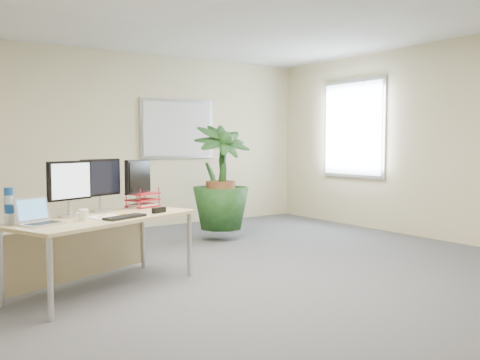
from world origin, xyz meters
TOP-DOWN VIEW (x-y plane):
  - floor at (0.00, 0.00)m, footprint 8.00×8.00m
  - back_wall at (0.00, 4.00)m, footprint 7.00×0.04m
  - whiteboard at (1.20, 3.97)m, footprint 1.30×0.04m
  - window at (3.47, 2.30)m, footprint 0.04×1.30m
  - desk at (-1.19, 0.96)m, footprint 1.88×1.33m
  - floor_plant at (1.04, 2.42)m, footprint 0.84×0.84m
  - monitor_left at (-1.42, 1.01)m, footprint 0.43×0.21m
  - monitor_right at (-1.06, 1.21)m, footprint 0.44×0.21m
  - monitor_dark at (-0.64, 1.31)m, footprint 0.38×0.30m
  - laptop at (-1.76, 0.74)m, footprint 0.38×0.36m
  - keyboard at (-1.04, 0.68)m, footprint 0.43×0.28m
  - coffee_mug at (-1.39, 0.75)m, footprint 0.13×0.09m
  - spiral_notebook at (-1.17, 0.83)m, footprint 0.32×0.26m
  - orange_pen at (-1.19, 0.82)m, footprint 0.10×0.09m
  - yellow_highlighter at (-1.00, 0.90)m, footprint 0.12×0.03m
  - water_bottle at (-1.95, 0.87)m, footprint 0.08×0.08m
  - letter_tray at (-0.58, 1.34)m, footprint 0.36×0.32m
  - stapler at (-0.63, 0.84)m, footprint 0.16×0.10m

SIDE VIEW (x-z plane):
  - floor at x=0.00m, z-range 0.00..0.00m
  - desk at x=-1.19m, z-range 0.20..0.86m
  - spiral_notebook at x=-1.17m, z-range 0.67..0.68m
  - yellow_highlighter at x=-1.00m, z-range 0.67..0.68m
  - keyboard at x=-1.04m, z-range 0.67..0.69m
  - orange_pen at x=-1.19m, z-range 0.68..0.69m
  - stapler at x=-0.63m, z-range 0.67..0.72m
  - coffee_mug at x=-1.39m, z-range 0.67..0.76m
  - laptop at x=-1.76m, z-range 0.61..0.83m
  - letter_tray at x=-0.58m, z-range 0.66..0.80m
  - floor_plant at x=1.04m, z-range 0.00..1.50m
  - water_bottle at x=-1.95m, z-range 0.66..0.96m
  - monitor_dark at x=-0.64m, z-range 0.70..1.20m
  - monitor_left at x=-1.42m, z-range 0.70..1.20m
  - monitor_right at x=-1.06m, z-range 0.70..1.21m
  - back_wall at x=0.00m, z-range 0.00..2.70m
  - whiteboard at x=1.20m, z-range 1.07..2.02m
  - window at x=3.47m, z-range 0.77..2.33m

